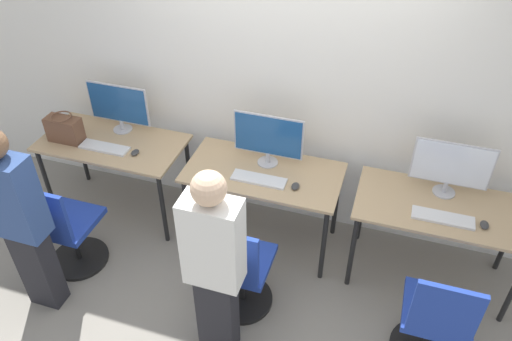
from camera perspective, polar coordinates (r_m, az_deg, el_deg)
The scene contains 20 objects.
ground_plane at distance 4.28m, azimuth -0.53°, elevation -10.68°, with size 20.00×20.00×0.00m, color gray.
wall_back at distance 4.00m, azimuth 2.84°, elevation 10.96°, with size 12.00×0.05×2.80m.
desk_left at distance 4.55m, azimuth -16.01°, elevation 2.31°, with size 1.25×0.64×0.76m.
monitor_left at distance 4.51m, azimuth -15.44°, elevation 7.13°, with size 0.56×0.17×0.45m.
keyboard_left at distance 4.42m, azimuth -16.93°, elevation 2.52°, with size 0.43×0.13×0.02m.
mouse_left at distance 4.28m, azimuth -13.65°, elevation 2.02°, with size 0.06×0.09×0.03m.
office_chair_left at distance 4.28m, azimuth -20.86°, elevation -6.58°, with size 0.48×0.48×0.91m.
person_left at distance 3.78m, azimuth -25.39°, elevation -5.01°, with size 0.36×0.21×1.57m.
desk_center at distance 4.03m, azimuth 0.83°, elevation -1.05°, with size 1.25×0.64×0.76m.
monitor_center at distance 3.93m, azimuth 1.40°, elevation 3.76°, with size 0.56×0.17×0.45m.
keyboard_center at distance 3.89m, azimuth 0.33°, elevation -1.01°, with size 0.43×0.13×0.02m.
mouse_center at distance 3.82m, azimuth 4.53°, elevation -1.80°, with size 0.06×0.09×0.03m.
office_chair_center at distance 3.72m, azimuth -1.99°, elevation -11.57°, with size 0.48×0.48×0.91m.
person_center at distance 3.15m, azimuth -4.79°, elevation -10.68°, with size 0.36×0.21×1.57m.
desk_right at distance 3.96m, azimuth 20.32°, elevation -4.79°, with size 1.25×0.64×0.76m.
monitor_right at distance 3.89m, azimuth 21.41°, elevation 0.42°, with size 0.56×0.17×0.45m.
keyboard_right at distance 3.79m, azimuth 20.58°, elevation -5.08°, with size 0.43×0.13×0.02m.
mouse_right at distance 3.84m, azimuth 24.66°, elevation -5.67°, with size 0.06×0.09×0.03m.
office_chair_right at distance 3.64m, azimuth 19.71°, elevation -16.20°, with size 0.48×0.48×0.91m.
handbag at distance 4.58m, azimuth -21.05°, elevation 4.45°, with size 0.30×0.18×0.25m.
Camera 1 is at (0.91, -2.69, 3.20)m, focal length 35.00 mm.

